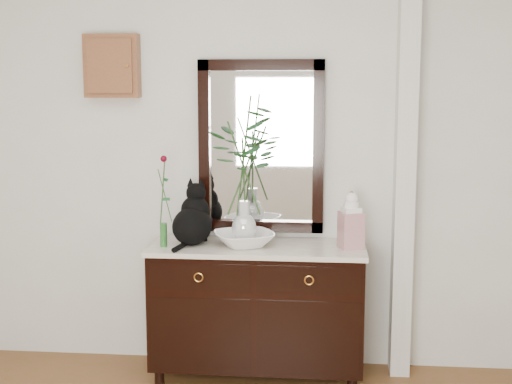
# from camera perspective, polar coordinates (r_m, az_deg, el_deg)

# --- Properties ---
(wall_back) EXTENTS (3.60, 0.04, 2.70)m
(wall_back) POSITION_cam_1_polar(r_m,az_deg,el_deg) (4.58, -0.83, 2.54)
(wall_back) COLOR silver
(wall_back) RESTS_ON ground
(pilaster) EXTENTS (0.12, 0.20, 2.70)m
(pilaster) POSITION_cam_1_polar(r_m,az_deg,el_deg) (4.50, 11.82, 2.24)
(pilaster) COLOR silver
(pilaster) RESTS_ON ground
(sideboard) EXTENTS (1.33, 0.52, 0.82)m
(sideboard) POSITION_cam_1_polar(r_m,az_deg,el_deg) (4.51, 0.12, -8.96)
(sideboard) COLOR black
(sideboard) RESTS_ON ground
(wall_mirror) EXTENTS (0.80, 0.06, 1.10)m
(wall_mirror) POSITION_cam_1_polar(r_m,az_deg,el_deg) (4.55, 0.40, 3.63)
(wall_mirror) COLOR black
(wall_mirror) RESTS_ON wall_back
(key_cabinet) EXTENTS (0.35, 0.10, 0.40)m
(key_cabinet) POSITION_cam_1_polar(r_m,az_deg,el_deg) (4.69, -11.44, 9.85)
(key_cabinet) COLOR brown
(key_cabinet) RESTS_ON wall_back
(cat) EXTENTS (0.33, 0.38, 0.38)m
(cat) POSITION_cam_1_polar(r_m,az_deg,el_deg) (4.43, -5.14, -1.74)
(cat) COLOR black
(cat) RESTS_ON sideboard
(lotus_bowl) EXTENTS (0.47, 0.47, 0.09)m
(lotus_bowl) POSITION_cam_1_polar(r_m,az_deg,el_deg) (4.39, -0.96, -3.78)
(lotus_bowl) COLOR white
(lotus_bowl) RESTS_ON sideboard
(vase_branches) EXTENTS (0.54, 0.54, 0.91)m
(vase_branches) POSITION_cam_1_polar(r_m,az_deg,el_deg) (4.31, -0.98, 1.84)
(vase_branches) COLOR silver
(vase_branches) RESTS_ON lotus_bowl
(bud_vase_rose) EXTENTS (0.08, 0.08, 0.57)m
(bud_vase_rose) POSITION_cam_1_polar(r_m,az_deg,el_deg) (4.36, -7.46, -0.69)
(bud_vase_rose) COLOR #2D6B2D
(bud_vase_rose) RESTS_ON sideboard
(ginger_jar) EXTENTS (0.17, 0.17, 0.35)m
(ginger_jar) POSITION_cam_1_polar(r_m,az_deg,el_deg) (4.35, 7.62, -2.19)
(ginger_jar) COLOR silver
(ginger_jar) RESTS_ON sideboard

